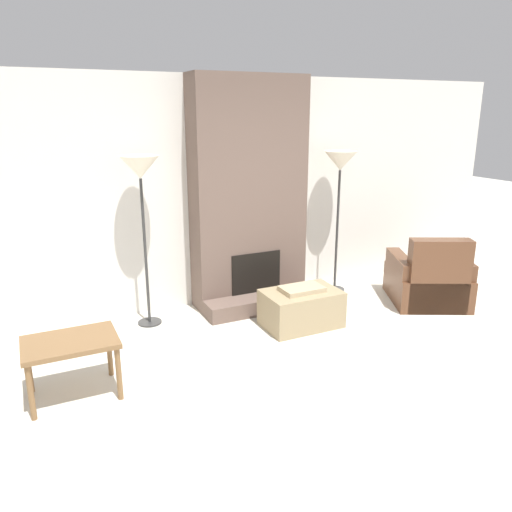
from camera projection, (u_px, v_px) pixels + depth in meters
The scene contains 8 objects.
ground_plane at pixel (382, 405), 3.91m from camera, with size 24.00×24.00×0.00m, color beige.
wall_back at pixel (241, 191), 5.88m from camera, with size 7.53×0.06×2.60m, color silver.
fireplace at pixel (249, 200), 5.69m from camera, with size 1.33×0.70×2.60m.
ottoman at pixel (301, 308), 5.29m from camera, with size 0.80×0.52×0.44m.
armchair at pixel (429, 282), 5.90m from camera, with size 1.14×1.16×0.85m.
side_table at pixel (71, 348), 3.92m from camera, with size 0.72×0.50×0.49m.
floor_lamp_left at pixel (140, 176), 4.96m from camera, with size 0.40×0.40×1.79m.
floor_lamp_right at pixel (340, 167), 5.96m from camera, with size 0.40×0.40×1.75m.
Camera 1 is at (-2.37, -2.66, 2.22)m, focal length 35.00 mm.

